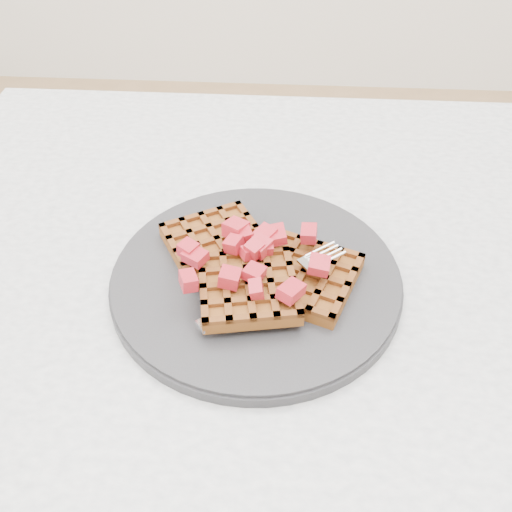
# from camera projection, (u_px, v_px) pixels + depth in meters

# --- Properties ---
(table) EXTENTS (1.20, 0.80, 0.75)m
(table) POSITION_uv_depth(u_px,v_px,m) (380.00, 335.00, 0.71)
(table) COLOR silver
(table) RESTS_ON ground
(plate) EXTENTS (0.31, 0.31, 0.02)m
(plate) POSITION_uv_depth(u_px,v_px,m) (256.00, 278.00, 0.61)
(plate) COLOR #262528
(plate) RESTS_ON table
(waffles) EXTENTS (0.23, 0.20, 0.03)m
(waffles) POSITION_uv_depth(u_px,v_px,m) (256.00, 267.00, 0.59)
(waffles) COLOR brown
(waffles) RESTS_ON plate
(strawberry_pile) EXTENTS (0.15, 0.15, 0.02)m
(strawberry_pile) POSITION_uv_depth(u_px,v_px,m) (256.00, 246.00, 0.58)
(strawberry_pile) COLOR maroon
(strawberry_pile) RESTS_ON waffles
(fork) EXTENTS (0.16, 0.13, 0.02)m
(fork) POSITION_uv_depth(u_px,v_px,m) (283.00, 289.00, 0.57)
(fork) COLOR silver
(fork) RESTS_ON plate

